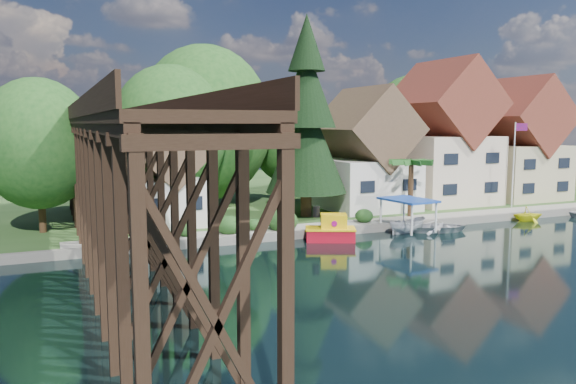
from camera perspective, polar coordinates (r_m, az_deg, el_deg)
name	(u,v)px	position (r m, az deg, el deg)	size (l,w,h in m)	color
ground	(400,259)	(35.03, 11.30, -6.71)	(140.00, 140.00, 0.00)	black
bank	(232,192)	(65.45, -5.72, -0.04)	(140.00, 52.00, 0.50)	#28481D
seawall	(384,227)	(43.65, 9.73, -3.55)	(60.00, 0.40, 0.62)	slate
promenade	(396,220)	(45.77, 10.96, -2.81)	(50.00, 2.60, 0.06)	gray
trestle_bridge	(114,174)	(33.47, -17.26, 1.77)	(4.12, 44.18, 9.30)	black
house_left	(365,158)	(51.40, 7.82, 3.49)	(7.64, 8.64, 11.02)	silver
house_center	(442,142)	(56.88, 15.41, 4.92)	(8.65, 9.18, 13.89)	beige
house_right	(516,147)	(62.54, 22.17, 4.23)	(8.15, 8.64, 12.45)	tan
shed	(170,181)	(43.55, -11.91, 1.05)	(5.09, 5.40, 7.85)	silver
bg_trees	(282,133)	(53.31, -0.65, 5.99)	(49.90, 13.30, 10.57)	#382314
shrubs	(274,220)	(40.69, -1.47, -2.90)	(15.76, 2.47, 1.70)	#1E4117
conifer	(306,120)	(46.44, 1.88, 7.27)	(6.71, 6.71, 16.51)	#382314
palm_tree	(411,164)	(47.24, 12.42, 2.80)	(4.48, 4.48, 5.04)	#382314
flagpole	(516,155)	(55.56, 22.11, 3.47)	(1.19, 0.40, 7.84)	white
tugboat	(331,230)	(39.60, 4.40, -3.89)	(3.95, 3.15, 2.52)	red
boat_white_a	(439,226)	(44.36, 15.11, -3.33)	(3.15, 4.40, 0.91)	silver
boat_canopy	(408,219)	(43.04, 12.05, -2.65)	(3.38, 4.31, 2.61)	silver
boat_yellow	(528,213)	(51.52, 23.18, -1.99)	(2.25, 2.60, 1.37)	yellow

